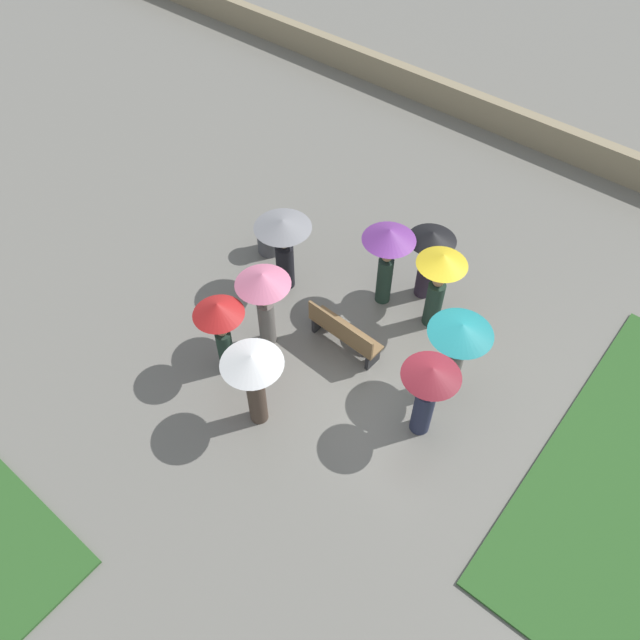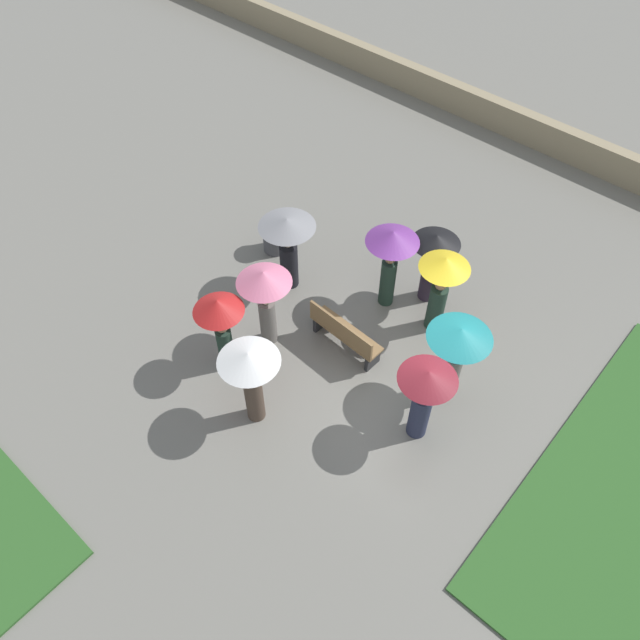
# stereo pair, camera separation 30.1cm
# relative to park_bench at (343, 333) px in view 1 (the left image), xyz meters

# --- Properties ---
(ground_plane) EXTENTS (90.00, 90.00, 0.00)m
(ground_plane) POSITION_rel_park_bench_xyz_m (-1.50, -0.12, -0.46)
(ground_plane) COLOR slate
(parapet_wall) EXTENTS (45.00, 0.35, 0.82)m
(parapet_wall) POSITION_rel_park_bench_xyz_m (-1.50, -8.79, -0.05)
(parapet_wall) COLOR gray
(parapet_wall) RESTS_ON ground_plane
(park_bench) EXTENTS (1.62, 0.50, 0.90)m
(park_bench) POSITION_rel_park_bench_xyz_m (0.00, 0.00, 0.00)
(park_bench) COLOR brown
(park_bench) RESTS_ON ground_plane
(trash_bin) EXTENTS (0.59, 0.59, 0.79)m
(trash_bin) POSITION_rel_park_bench_xyz_m (3.03, -1.16, -0.07)
(trash_bin) COLOR #4C4C51
(trash_bin) RESTS_ON ground_plane
(crowd_person_black) EXTENTS (0.99, 0.99, 1.76)m
(crowd_person_black) POSITION_rel_park_bench_xyz_m (-0.43, -2.27, 0.73)
(crowd_person_black) COLOR #2D2333
(crowd_person_black) RESTS_ON ground_plane
(crowd_person_maroon) EXTENTS (1.01, 1.01, 1.84)m
(crowd_person_maroon) POSITION_rel_park_bench_xyz_m (-2.21, 0.57, 0.79)
(crowd_person_maroon) COLOR #282D47
(crowd_person_maroon) RESTS_ON ground_plane
(crowd_person_red) EXTENTS (0.94, 0.94, 1.87)m
(crowd_person_red) POSITION_rel_park_bench_xyz_m (1.46, 1.80, 0.92)
(crowd_person_red) COLOR #1E3328
(crowd_person_red) RESTS_ON ground_plane
(crowd_person_white) EXTENTS (1.08, 1.08, 1.89)m
(crowd_person_white) POSITION_rel_park_bench_xyz_m (0.20, 2.26, 0.90)
(crowd_person_white) COLOR #47382D
(crowd_person_white) RESTS_ON ground_plane
(crowd_person_grey) EXTENTS (1.18, 1.18, 1.84)m
(crowd_person_grey) POSITION_rel_park_bench_xyz_m (2.04, -0.60, 0.82)
(crowd_person_grey) COLOR black
(crowd_person_grey) RESTS_ON ground_plane
(crowd_person_purple) EXTENTS (1.07, 1.07, 1.98)m
(crowd_person_purple) POSITION_rel_park_bench_xyz_m (0.14, -1.57, 1.02)
(crowd_person_purple) COLOR #1E3328
(crowd_person_purple) RESTS_ON ground_plane
(crowd_person_yellow) EXTENTS (0.99, 0.99, 1.93)m
(crowd_person_yellow) POSITION_rel_park_bench_xyz_m (-1.00, -1.69, 0.88)
(crowd_person_yellow) COLOR #1E3328
(crowd_person_yellow) RESTS_ON ground_plane
(crowd_person_pink) EXTENTS (1.05, 1.05, 1.94)m
(crowd_person_pink) POSITION_rel_park_bench_xyz_m (1.28, 0.81, 0.97)
(crowd_person_pink) COLOR slate
(crowd_person_pink) RESTS_ON ground_plane
(crowd_person_teal) EXTENTS (1.16, 1.16, 1.87)m
(crowd_person_teal) POSITION_rel_park_bench_xyz_m (-2.12, -0.50, 0.90)
(crowd_person_teal) COLOR slate
(crowd_person_teal) RESTS_ON ground_plane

